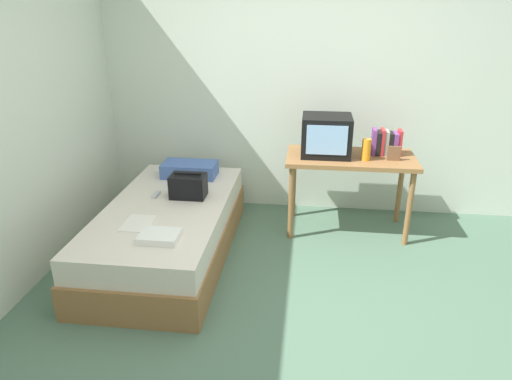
# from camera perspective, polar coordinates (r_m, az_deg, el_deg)

# --- Properties ---
(ground_plane) EXTENTS (8.00, 8.00, 0.00)m
(ground_plane) POSITION_cam_1_polar(r_m,az_deg,el_deg) (3.26, 3.57, -16.05)
(ground_plane) COLOR #4C6B56
(wall_back) EXTENTS (5.20, 0.10, 2.60)m
(wall_back) POSITION_cam_1_polar(r_m,az_deg,el_deg) (4.62, 5.59, 13.19)
(wall_back) COLOR silver
(wall_back) RESTS_ON ground
(bed) EXTENTS (1.00, 2.00, 0.47)m
(bed) POSITION_cam_1_polar(r_m,az_deg,el_deg) (3.97, -10.90, -4.93)
(bed) COLOR olive
(bed) RESTS_ON ground
(desk) EXTENTS (1.16, 0.60, 0.74)m
(desk) POSITION_cam_1_polar(r_m,az_deg,el_deg) (4.26, 11.72, 2.99)
(desk) COLOR olive
(desk) RESTS_ON ground
(tv) EXTENTS (0.44, 0.39, 0.36)m
(tv) POSITION_cam_1_polar(r_m,az_deg,el_deg) (4.18, 8.81, 6.78)
(tv) COLOR black
(tv) RESTS_ON desk
(water_bottle) EXTENTS (0.08, 0.08, 0.19)m
(water_bottle) POSITION_cam_1_polar(r_m,az_deg,el_deg) (4.12, 13.68, 4.95)
(water_bottle) COLOR orange
(water_bottle) RESTS_ON desk
(book_row) EXTENTS (0.26, 0.15, 0.24)m
(book_row) POSITION_cam_1_polar(r_m,az_deg,el_deg) (4.32, 16.00, 5.73)
(book_row) COLOR #7A3D89
(book_row) RESTS_ON desk
(picture_frame) EXTENTS (0.11, 0.02, 0.13)m
(picture_frame) POSITION_cam_1_polar(r_m,az_deg,el_deg) (4.18, 16.93, 4.42)
(picture_frame) COLOR brown
(picture_frame) RESTS_ON desk
(pillow) EXTENTS (0.52, 0.29, 0.13)m
(pillow) POSITION_cam_1_polar(r_m,az_deg,el_deg) (4.45, -8.32, 2.58)
(pillow) COLOR #4766AD
(pillow) RESTS_ON bed
(handbag) EXTENTS (0.30, 0.20, 0.23)m
(handbag) POSITION_cam_1_polar(r_m,az_deg,el_deg) (3.95, -8.50, 0.52)
(handbag) COLOR black
(handbag) RESTS_ON bed
(magazine) EXTENTS (0.21, 0.29, 0.01)m
(magazine) POSITION_cam_1_polar(r_m,az_deg,el_deg) (3.58, -14.63, -4.06)
(magazine) COLOR white
(magazine) RESTS_ON bed
(remote_dark) EXTENTS (0.04, 0.16, 0.02)m
(remote_dark) POSITION_cam_1_polar(r_m,az_deg,el_deg) (3.33, -10.94, -5.69)
(remote_dark) COLOR black
(remote_dark) RESTS_ON bed
(remote_silver) EXTENTS (0.04, 0.14, 0.02)m
(remote_silver) POSITION_cam_1_polar(r_m,az_deg,el_deg) (4.05, -12.47, -0.59)
(remote_silver) COLOR #B7B7BC
(remote_silver) RESTS_ON bed
(folded_towel) EXTENTS (0.28, 0.22, 0.05)m
(folded_towel) POSITION_cam_1_polar(r_m,az_deg,el_deg) (3.31, -12.01, -5.72)
(folded_towel) COLOR white
(folded_towel) RESTS_ON bed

